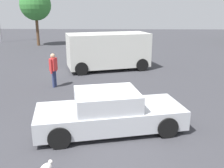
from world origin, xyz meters
name	(u,v)px	position (x,y,z in m)	size (l,w,h in m)	color
ground_plane	(105,134)	(0.00, 0.00, 0.00)	(80.00, 80.00, 0.00)	#38383D
sedan_foreground	(109,112)	(0.12, 0.29, 0.59)	(4.81, 2.72, 1.28)	#B7BABF
van_white	(108,50)	(-0.28, 8.50, 1.20)	(5.32, 3.50, 2.23)	silver
pedestrian	(53,67)	(-2.74, 4.71, 0.98)	(0.32, 0.56, 1.65)	navy
tree_back_center	(35,5)	(-7.95, 18.80, 4.00)	(3.05, 3.05, 5.54)	brown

